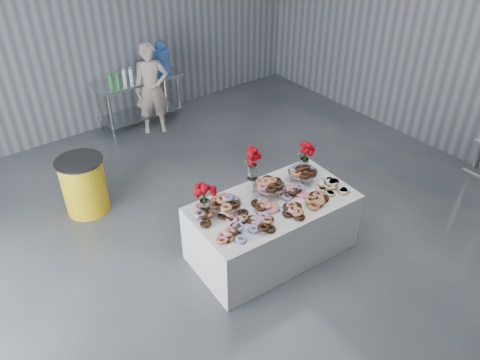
# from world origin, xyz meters

# --- Properties ---
(ground) EXTENTS (9.00, 9.00, 0.00)m
(ground) POSITION_xyz_m (0.00, 0.00, 0.00)
(ground) COLOR #34363B
(ground) RESTS_ON ground
(room_walls) EXTENTS (8.04, 9.04, 4.02)m
(room_walls) POSITION_xyz_m (-0.27, 0.07, 2.64)
(room_walls) COLOR slate
(room_walls) RESTS_ON ground
(display_table) EXTENTS (1.96, 1.11, 0.75)m
(display_table) POSITION_xyz_m (0.22, 0.23, 0.38)
(display_table) COLOR white
(display_table) RESTS_ON ground
(prep_table) EXTENTS (1.50, 0.60, 0.90)m
(prep_table) POSITION_xyz_m (0.50, 4.10, 0.62)
(prep_table) COLOR silver
(prep_table) RESTS_ON ground
(donut_mounds) EXTENTS (1.85, 0.91, 0.09)m
(donut_mounds) POSITION_xyz_m (0.22, 0.18, 0.80)
(donut_mounds) COLOR #D5844E
(donut_mounds) RESTS_ON display_table
(cake_stand_left) EXTENTS (0.36, 0.36, 0.17)m
(cake_stand_left) POSITION_xyz_m (-0.31, 0.41, 0.89)
(cake_stand_left) COLOR silver
(cake_stand_left) RESTS_ON display_table
(cake_stand_mid) EXTENTS (0.36, 0.36, 0.17)m
(cake_stand_mid) POSITION_xyz_m (0.28, 0.37, 0.89)
(cake_stand_mid) COLOR silver
(cake_stand_mid) RESTS_ON display_table
(cake_stand_right) EXTENTS (0.36, 0.36, 0.17)m
(cake_stand_right) POSITION_xyz_m (0.78, 0.34, 0.89)
(cake_stand_right) COLOR silver
(cake_stand_right) RESTS_ON display_table
(danish_pile) EXTENTS (0.48, 0.48, 0.11)m
(danish_pile) POSITION_xyz_m (0.96, 0.03, 0.81)
(danish_pile) COLOR silver
(danish_pile) RESTS_ON display_table
(bouquet_left) EXTENTS (0.26, 0.26, 0.42)m
(bouquet_left) POSITION_xyz_m (-0.51, 0.52, 1.05)
(bouquet_left) COLOR white
(bouquet_left) RESTS_ON display_table
(bouquet_right) EXTENTS (0.26, 0.26, 0.42)m
(bouquet_right) POSITION_xyz_m (0.94, 0.48, 1.05)
(bouquet_right) COLOR white
(bouquet_right) RESTS_ON display_table
(bouquet_center) EXTENTS (0.26, 0.26, 0.57)m
(bouquet_center) POSITION_xyz_m (0.20, 0.58, 1.13)
(bouquet_center) COLOR silver
(bouquet_center) RESTS_ON display_table
(water_jug) EXTENTS (0.28, 0.28, 0.55)m
(water_jug) POSITION_xyz_m (1.00, 4.10, 1.15)
(water_jug) COLOR #4077DB
(water_jug) RESTS_ON prep_table
(drink_bottles) EXTENTS (0.54, 0.08, 0.27)m
(drink_bottles) POSITION_xyz_m (0.18, 4.00, 1.04)
(drink_bottles) COLOR #268C33
(drink_bottles) RESTS_ON prep_table
(person) EXTENTS (0.67, 0.58, 1.56)m
(person) POSITION_xyz_m (0.61, 3.80, 0.78)
(person) COLOR #CC8C93
(person) RESTS_ON ground
(trash_barrel) EXTENTS (0.62, 0.62, 0.79)m
(trash_barrel) POSITION_xyz_m (-1.22, 2.37, 0.40)
(trash_barrel) COLOR gold
(trash_barrel) RESTS_ON ground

